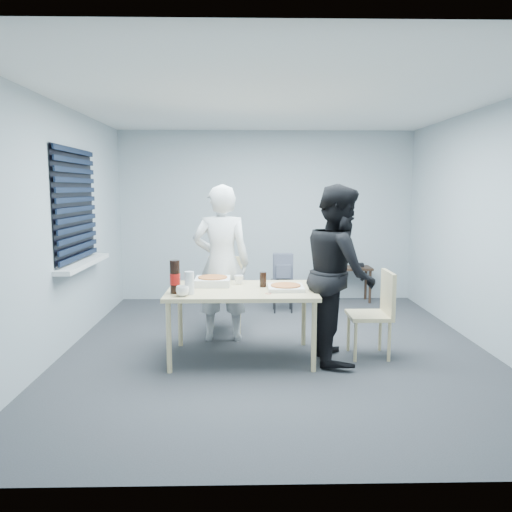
{
  "coord_description": "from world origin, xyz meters",
  "views": [
    {
      "loc": [
        -0.33,
        -5.22,
        1.73
      ],
      "look_at": [
        -0.22,
        0.1,
        1.0
      ],
      "focal_mm": 35.0,
      "sensor_mm": 36.0,
      "label": 1
    }
  ],
  "objects_px": {
    "side_table": "(345,272)",
    "soda_bottle": "(175,277)",
    "stool": "(283,288)",
    "backpack": "(283,268)",
    "person_white": "(222,263)",
    "person_black": "(339,273)",
    "mug_b": "(239,280)",
    "mug_a": "(183,291)",
    "chair_far": "(225,288)",
    "chair_right": "(377,308)",
    "dining_table": "(242,294)"
  },
  "relations": [
    {
      "from": "side_table",
      "to": "soda_bottle",
      "type": "bearing_deg",
      "value": -128.64
    },
    {
      "from": "stool",
      "to": "backpack",
      "type": "height_order",
      "value": "backpack"
    },
    {
      "from": "person_white",
      "to": "person_black",
      "type": "bearing_deg",
      "value": 150.3
    },
    {
      "from": "person_black",
      "to": "soda_bottle",
      "type": "xyz_separation_m",
      "value": [
        -1.62,
        -0.15,
        -0.01
      ]
    },
    {
      "from": "side_table",
      "to": "stool",
      "type": "height_order",
      "value": "side_table"
    },
    {
      "from": "stool",
      "to": "mug_b",
      "type": "height_order",
      "value": "mug_b"
    },
    {
      "from": "mug_a",
      "to": "soda_bottle",
      "type": "xyz_separation_m",
      "value": [
        -0.09,
        0.13,
        0.11
      ]
    },
    {
      "from": "mug_a",
      "to": "mug_b",
      "type": "bearing_deg",
      "value": 48.43
    },
    {
      "from": "chair_far",
      "to": "mug_b",
      "type": "distance_m",
      "value": 0.88
    },
    {
      "from": "person_white",
      "to": "stool",
      "type": "height_order",
      "value": "person_white"
    },
    {
      "from": "soda_bottle",
      "to": "person_black",
      "type": "bearing_deg",
      "value": 5.4
    },
    {
      "from": "backpack",
      "to": "mug_b",
      "type": "bearing_deg",
      "value": -95.26
    },
    {
      "from": "chair_right",
      "to": "mug_a",
      "type": "xyz_separation_m",
      "value": [
        -1.95,
        -0.36,
        0.26
      ]
    },
    {
      "from": "soda_bottle",
      "to": "stool",
      "type": "bearing_deg",
      "value": 60.63
    },
    {
      "from": "dining_table",
      "to": "mug_b",
      "type": "relative_size",
      "value": 14.83
    },
    {
      "from": "chair_far",
      "to": "stool",
      "type": "xyz_separation_m",
      "value": [
        0.77,
        0.86,
        -0.18
      ]
    },
    {
      "from": "dining_table",
      "to": "backpack",
      "type": "bearing_deg",
      "value": 73.71
    },
    {
      "from": "dining_table",
      "to": "chair_far",
      "type": "height_order",
      "value": "chair_far"
    },
    {
      "from": "person_black",
      "to": "soda_bottle",
      "type": "height_order",
      "value": "person_black"
    },
    {
      "from": "person_black",
      "to": "backpack",
      "type": "relative_size",
      "value": 4.59
    },
    {
      "from": "chair_right",
      "to": "backpack",
      "type": "distance_m",
      "value": 2.08
    },
    {
      "from": "stool",
      "to": "person_black",
      "type": "bearing_deg",
      "value": -78.3
    },
    {
      "from": "backpack",
      "to": "mug_a",
      "type": "bearing_deg",
      "value": -101.95
    },
    {
      "from": "mug_b",
      "to": "soda_bottle",
      "type": "bearing_deg",
      "value": -143.33
    },
    {
      "from": "mug_b",
      "to": "person_black",
      "type": "bearing_deg",
      "value": -16.59
    },
    {
      "from": "person_white",
      "to": "backpack",
      "type": "distance_m",
      "value": 1.54
    },
    {
      "from": "mug_a",
      "to": "soda_bottle",
      "type": "bearing_deg",
      "value": 122.81
    },
    {
      "from": "chair_right",
      "to": "person_white",
      "type": "bearing_deg",
      "value": 159.14
    },
    {
      "from": "person_white",
      "to": "mug_a",
      "type": "relative_size",
      "value": 14.39
    },
    {
      "from": "backpack",
      "to": "chair_right",
      "type": "bearing_deg",
      "value": -52.19
    },
    {
      "from": "stool",
      "to": "mug_b",
      "type": "distance_m",
      "value": 1.84
    },
    {
      "from": "chair_far",
      "to": "side_table",
      "type": "distance_m",
      "value": 2.3
    },
    {
      "from": "stool",
      "to": "soda_bottle",
      "type": "height_order",
      "value": "soda_bottle"
    },
    {
      "from": "dining_table",
      "to": "side_table",
      "type": "xyz_separation_m",
      "value": [
        1.56,
        2.55,
        -0.21
      ]
    },
    {
      "from": "dining_table",
      "to": "soda_bottle",
      "type": "relative_size",
      "value": 4.62
    },
    {
      "from": "chair_right",
      "to": "mug_b",
      "type": "relative_size",
      "value": 8.9
    },
    {
      "from": "dining_table",
      "to": "chair_right",
      "type": "relative_size",
      "value": 1.67
    },
    {
      "from": "chair_far",
      "to": "person_black",
      "type": "relative_size",
      "value": 0.5
    },
    {
      "from": "side_table",
      "to": "stool",
      "type": "relative_size",
      "value": 1.83
    },
    {
      "from": "person_white",
      "to": "person_black",
      "type": "distance_m",
      "value": 1.39
    },
    {
      "from": "mug_b",
      "to": "soda_bottle",
      "type": "xyz_separation_m",
      "value": [
        -0.61,
        -0.45,
        0.11
      ]
    },
    {
      "from": "dining_table",
      "to": "stool",
      "type": "bearing_deg",
      "value": 73.8
    },
    {
      "from": "person_white",
      "to": "side_table",
      "type": "bearing_deg",
      "value": -133.15
    },
    {
      "from": "chair_far",
      "to": "person_black",
      "type": "xyz_separation_m",
      "value": [
        1.18,
        -1.13,
        0.37
      ]
    },
    {
      "from": "chair_far",
      "to": "person_white",
      "type": "xyz_separation_m",
      "value": [
        -0.02,
        -0.44,
        0.37
      ]
    },
    {
      "from": "stool",
      "to": "mug_b",
      "type": "xyz_separation_m",
      "value": [
        -0.6,
        -1.69,
        0.44
      ]
    },
    {
      "from": "chair_far",
      "to": "chair_right",
      "type": "relative_size",
      "value": 1.0
    },
    {
      "from": "person_white",
      "to": "mug_a",
      "type": "height_order",
      "value": "person_white"
    },
    {
      "from": "chair_far",
      "to": "dining_table",
      "type": "bearing_deg",
      "value": -79.04
    },
    {
      "from": "chair_right",
      "to": "person_black",
      "type": "distance_m",
      "value": 0.56
    }
  ]
}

